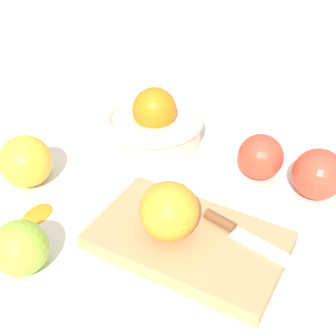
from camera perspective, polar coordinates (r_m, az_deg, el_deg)
The scene contains 10 objects.
ground_plane at distance 0.67m, azimuth -2.59°, elevation -5.55°, with size 2.40×2.40×0.00m, color silver.
bowl at distance 0.79m, azimuth -1.88°, elevation 5.40°, with size 0.18×0.18×0.11m.
cutting_board at distance 0.61m, azimuth 2.56°, elevation -9.04°, with size 0.25×0.15×0.02m, color tan.
orange_on_board at distance 0.58m, azimuth 0.13°, elevation -5.37°, with size 0.08×0.08×0.08m, color orange.
knife at distance 0.60m, azimuth 9.05°, elevation -8.04°, with size 0.16×0.02×0.01m.
apple_front_left at distance 0.60m, azimuth -17.92°, elevation -9.46°, with size 0.07×0.07×0.07m, color #8EB738.
apple_front_left_2 at distance 0.73m, azimuth -17.32°, elevation 0.78°, with size 0.08×0.08×0.08m, color gold.
apple_back_right at distance 0.73m, azimuth 11.47°, elevation 1.38°, with size 0.07×0.07×0.07m, color #D6422D.
apple_back_right_2 at distance 0.71m, azimuth 18.23°, elevation -0.74°, with size 0.08×0.08×0.08m, color #D6422D.
citrus_peel at distance 0.69m, azimuth -16.01°, elevation -5.37°, with size 0.05×0.04×0.01m, color orange.
Camera 1 is at (0.34, -0.36, 0.44)m, focal length 48.86 mm.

